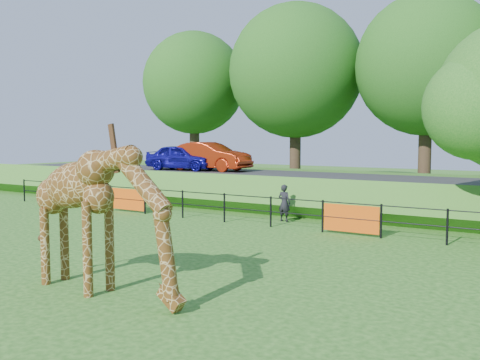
{
  "coord_description": "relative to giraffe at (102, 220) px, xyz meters",
  "views": [
    {
      "loc": [
        9.18,
        -8.58,
        3.25
      ],
      "look_at": [
        1.09,
        4.22,
        2.0
      ],
      "focal_mm": 40.0,
      "sensor_mm": 36.0,
      "label": 1
    }
  ],
  "objects": [
    {
      "name": "car_red",
      "position": [
        -8.3,
        15.33,
        0.62
      ],
      "size": [
        4.57,
        1.65,
        1.5
      ],
      "primitive_type": "imported",
      "rotation": [
        0.0,
        0.0,
        1.59
      ],
      "color": "#9E240B",
      "rests_on": "road"
    },
    {
      "name": "road",
      "position": [
        -1.07,
        14.99,
        -0.19
      ],
      "size": [
        40.0,
        5.0,
        0.12
      ],
      "primitive_type": "cube",
      "color": "#28282B",
      "rests_on": "embankment"
    },
    {
      "name": "bg_tree_line",
      "position": [
        0.82,
        22.99,
        5.65
      ],
      "size": [
        37.3,
        8.8,
        11.82
      ],
      "color": "#352618",
      "rests_on": "ground"
    },
    {
      "name": "visitor",
      "position": [
        -1.22,
        10.32,
        -0.84
      ],
      "size": [
        0.55,
        0.38,
        1.42
      ],
      "primitive_type": "imported",
      "rotation": [
        0.0,
        0.0,
        3.05
      ],
      "color": "black",
      "rests_on": "ground"
    },
    {
      "name": "giraffe",
      "position": [
        0.0,
        0.0,
        0.0
      ],
      "size": [
        4.38,
        1.09,
        3.1
      ],
      "primitive_type": null,
      "rotation": [
        0.0,
        0.0,
        -0.07
      ],
      "color": "#5E3713",
      "rests_on": "ground"
    },
    {
      "name": "car_blue",
      "position": [
        -9.8,
        14.93,
        0.56
      ],
      "size": [
        4.16,
        2.0,
        1.37
      ],
      "primitive_type": "imported",
      "rotation": [
        0.0,
        0.0,
        1.67
      ],
      "color": "#1914A5",
      "rests_on": "road"
    },
    {
      "name": "embankment",
      "position": [
        -1.07,
        16.49,
        -0.9
      ],
      "size": [
        40.0,
        9.0,
        1.3
      ],
      "primitive_type": "cube",
      "color": "#225916",
      "rests_on": "ground"
    },
    {
      "name": "perimeter_fence",
      "position": [
        -1.07,
        8.99,
        -1.0
      ],
      "size": [
        28.07,
        0.1,
        1.1
      ],
      "primitive_type": null,
      "color": "black",
      "rests_on": "ground"
    },
    {
      "name": "ground",
      "position": [
        -1.07,
        0.99,
        -1.55
      ],
      "size": [
        90.0,
        90.0,
        0.0
      ],
      "primitive_type": "plane",
      "color": "#225916",
      "rests_on": "ground"
    }
  ]
}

